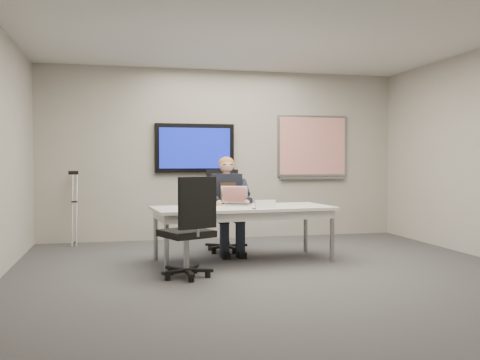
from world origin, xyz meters
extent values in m
cube|color=#343537|center=(0.00, 0.00, 0.00)|extent=(6.00, 6.00, 0.02)
cube|color=silver|center=(0.00, 0.00, 2.80)|extent=(6.00, 6.00, 0.02)
cube|color=#A8A497|center=(0.00, 3.00, 1.40)|extent=(6.00, 0.02, 2.80)
cube|color=#A8A497|center=(0.00, -3.00, 1.40)|extent=(6.00, 0.02, 2.80)
cube|color=white|center=(-0.17, 0.90, 0.68)|extent=(2.35, 1.14, 0.04)
cube|color=silver|center=(-0.17, 0.90, 0.61)|extent=(2.25, 1.04, 0.09)
cylinder|color=gray|center=(-1.19, 0.42, 0.33)|extent=(0.06, 0.06, 0.66)
cylinder|color=gray|center=(0.93, 0.60, 0.33)|extent=(0.06, 0.06, 0.66)
cylinder|color=gray|center=(-1.26, 1.21, 0.33)|extent=(0.06, 0.06, 0.66)
cylinder|color=gray|center=(0.86, 1.39, 0.33)|extent=(0.06, 0.06, 0.66)
cube|color=black|center=(-0.50, 2.95, 1.50)|extent=(1.30, 0.08, 0.80)
cube|color=#0C168B|center=(-0.50, 2.90, 1.50)|extent=(1.16, 0.01, 0.66)
cube|color=gray|center=(1.55, 2.98, 1.55)|extent=(1.25, 0.04, 1.05)
cube|color=silver|center=(1.55, 2.95, 1.55)|extent=(1.18, 0.01, 0.98)
cube|color=gray|center=(1.55, 2.94, 1.00)|extent=(1.18, 0.05, 0.04)
cylinder|color=gray|center=(-0.24, 1.67, 0.31)|extent=(0.07, 0.07, 0.40)
cube|color=black|center=(-0.24, 1.67, 0.51)|extent=(0.51, 0.51, 0.08)
cube|color=black|center=(-0.24, 1.91, 0.88)|extent=(0.47, 0.06, 0.58)
cylinder|color=gray|center=(-1.00, 0.09, 0.30)|extent=(0.06, 0.06, 0.38)
cube|color=black|center=(-1.00, 0.09, 0.49)|extent=(0.65, 0.65, 0.07)
cube|color=black|center=(-0.91, -0.12, 0.84)|extent=(0.43, 0.23, 0.56)
cube|color=black|center=(-0.24, 1.63, 0.82)|extent=(0.42, 0.24, 0.58)
cube|color=#3C2518|center=(-0.24, 1.51, 0.85)|extent=(0.22, 0.02, 0.28)
sphere|color=tan|center=(-0.24, 1.60, 1.23)|extent=(0.21, 0.21, 0.21)
ellipsoid|color=#945E25|center=(-0.24, 1.62, 1.26)|extent=(0.22, 0.22, 0.18)
cube|color=silver|center=(-0.20, 1.10, 0.71)|extent=(0.43, 0.37, 0.02)
cube|color=black|center=(-0.20, 1.09, 0.72)|extent=(0.35, 0.28, 0.00)
cube|color=silver|center=(-0.20, 1.26, 0.84)|extent=(0.36, 0.22, 0.24)
cube|color=red|center=(-0.20, 1.25, 0.84)|extent=(0.31, 0.19, 0.20)
cylinder|color=black|center=(-0.11, 0.55, 0.71)|extent=(0.01, 0.15, 0.01)
camera|label=1|loc=(-1.74, -5.75, 1.28)|focal=40.00mm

